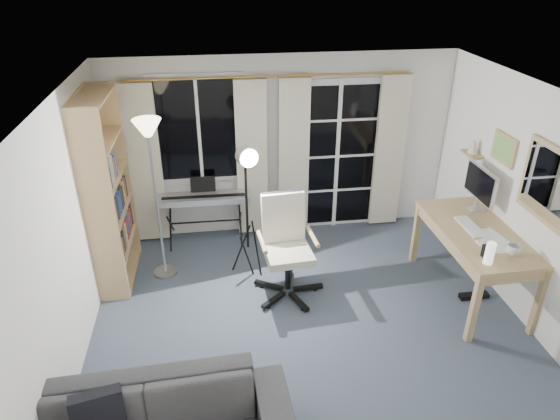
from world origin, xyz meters
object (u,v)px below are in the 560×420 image
Objects in this scene: mug at (514,249)px; bookshelf at (104,198)px; keyboard_piano at (204,199)px; monitor at (480,185)px; studio_light at (247,172)px; desk at (476,238)px; office_chair at (285,237)px; torchiere_lamp at (151,153)px.

bookshelf is at bearing 161.05° from mug.
monitor is (3.13, -1.08, 0.50)m from keyboard_piano.
studio_light reaches higher than desk.
mug is at bearing -79.28° from desk.
studio_light reaches higher than office_chair.
desk is at bearing -114.14° from monitor.
keyboard_piano is 3.31m from desk.
office_chair reaches higher than desk.
keyboard_piano is at bearing 102.30° from studio_light.
keyboard_piano is at bearing 151.79° from desk.
torchiere_lamp is (0.57, -0.02, 0.51)m from bookshelf.
torchiere_lamp is 14.18× the size of mug.
torchiere_lamp is at bearing 150.19° from studio_light.
mug is (2.14, -0.90, 0.22)m from office_chair.
bookshelf is at bearing 173.15° from monitor.
mug is at bearing -44.77° from studio_light.
torchiere_lamp is at bearing -127.53° from keyboard_piano.
mug is (0.10, -0.50, 0.17)m from desk.
bookshelf is 16.24× the size of mug.
office_chair is (0.89, -1.13, 0.03)m from keyboard_piano.
monitor is (0.20, 0.45, 0.42)m from desk.
studio_light reaches higher than keyboard_piano.
bookshelf is 1.42× the size of desk.
bookshelf reaches higher than desk.
office_chair reaches higher than mug.
desk is at bearing -26.84° from keyboard_piano.
studio_light is at bearing 163.29° from desk.
desk is (2.93, -1.53, 0.08)m from keyboard_piano.
bookshelf is 0.76m from torchiere_lamp.
office_chair is 2.33m from mug.
bookshelf is at bearing 161.11° from office_chair.
monitor is at bearing -3.22° from office_chair.
desk is 11.44× the size of mug.
bookshelf is 1.15× the size of torchiere_lamp.
studio_light is 2.82m from mug.
keyboard_piano is 8.70× the size of mug.
studio_light is 2.59m from desk.
studio_light is at bearing 173.98° from monitor.
torchiere_lamp is at bearing 156.47° from office_chair.
desk is (2.42, -0.70, -0.63)m from studio_light.
keyboard_piano is at bearing 146.14° from mug.
monitor reaches higher than office_chair.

